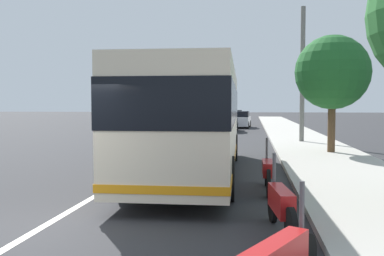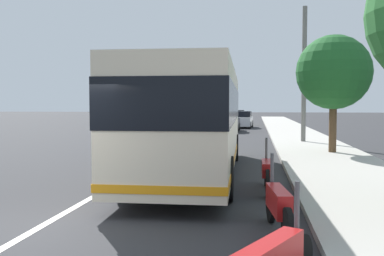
% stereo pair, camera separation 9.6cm
% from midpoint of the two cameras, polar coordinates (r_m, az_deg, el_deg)
% --- Properties ---
extents(ground_plane, '(220.00, 220.00, 0.00)m').
position_cam_midpoint_polar(ground_plane, '(7.71, -20.92, -13.18)').
color(ground_plane, '#2D2D30').
extents(sidewalk_curb, '(110.00, 3.60, 0.14)m').
position_cam_midpoint_polar(sidewalk_curb, '(16.80, 17.89, -4.08)').
color(sidewalk_curb, '#B2ADA3').
rests_on(sidewalk_curb, ground).
extents(lane_divider_line, '(110.00, 0.16, 0.01)m').
position_cam_midpoint_polar(lane_divider_line, '(16.98, -4.16, -4.09)').
color(lane_divider_line, silver).
rests_on(lane_divider_line, ground).
extents(coach_bus, '(10.88, 2.78, 3.12)m').
position_cam_midpoint_polar(coach_bus, '(13.05, 0.43, 1.56)').
color(coach_bus, beige).
rests_on(coach_bus, ground).
extents(motorcycle_far_end, '(2.21, 0.38, 1.27)m').
position_cam_midpoint_polar(motorcycle_far_end, '(7.32, 11.66, -10.00)').
color(motorcycle_far_end, black).
rests_on(motorcycle_far_end, ground).
extents(motorcycle_angled, '(2.12, 0.24, 1.28)m').
position_cam_midpoint_polar(motorcycle_angled, '(10.83, 10.07, -5.74)').
color(motorcycle_angled, black).
rests_on(motorcycle_angled, ground).
extents(car_ahead_same_lane, '(4.49, 1.95, 1.49)m').
position_cam_midpoint_polar(car_ahead_same_lane, '(34.15, 4.71, 0.73)').
color(car_ahead_same_lane, black).
rests_on(car_ahead_same_lane, ground).
extents(car_far_distant, '(4.28, 2.15, 1.50)m').
position_cam_midpoint_polar(car_far_distant, '(51.51, 2.24, 1.56)').
color(car_far_distant, navy).
rests_on(car_far_distant, ground).
extents(car_side_street, '(4.31, 1.86, 1.54)m').
position_cam_midpoint_polar(car_side_street, '(44.87, 5.93, 1.33)').
color(car_side_street, gold).
rests_on(car_side_street, ground).
extents(car_oncoming, '(4.02, 1.93, 1.51)m').
position_cam_midpoint_polar(car_oncoming, '(39.63, 6.70, 1.06)').
color(car_oncoming, silver).
rests_on(car_oncoming, ground).
extents(roadside_tree_mid_block, '(3.09, 3.09, 5.01)m').
position_cam_midpoint_polar(roadside_tree_mid_block, '(19.04, 18.29, 6.94)').
color(roadside_tree_mid_block, brown).
rests_on(roadside_tree_mid_block, ground).
extents(utility_pole, '(0.25, 0.25, 7.36)m').
position_cam_midpoint_polar(utility_pole, '(24.17, 14.65, 6.69)').
color(utility_pole, slate).
rests_on(utility_pole, ground).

